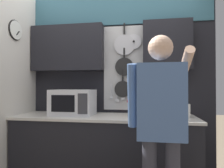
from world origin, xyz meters
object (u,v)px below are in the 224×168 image
at_px(knife_block, 133,108).
at_px(utensil_crock, 185,110).
at_px(person, 161,117).
at_px(microwave, 73,102).

relative_size(knife_block, utensil_crock, 0.78).
bearing_deg(person, knife_block, 110.86).
height_order(utensil_crock, person, person).
height_order(microwave, utensil_crock, utensil_crock).
bearing_deg(utensil_crock, microwave, -179.90).
distance_m(utensil_crock, person, 0.75).
distance_m(knife_block, utensil_crock, 0.58).
distance_m(microwave, utensil_crock, 1.32).
xyz_separation_m(utensil_crock, person, (-0.33, -0.68, 0.01)).
bearing_deg(utensil_crock, person, -115.65).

